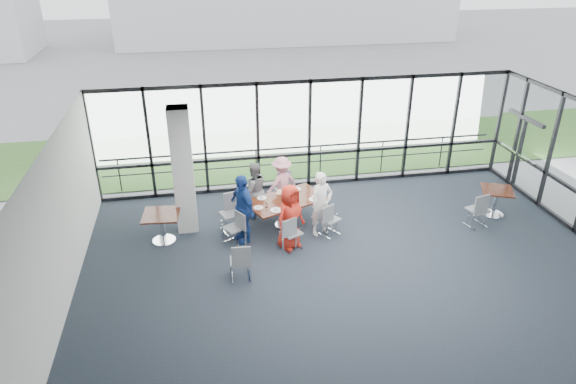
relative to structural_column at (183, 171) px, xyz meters
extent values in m
cube|color=#1F2531|center=(3.60, -3.00, -1.61)|extent=(12.00, 10.00, 0.02)
cube|color=silver|center=(3.60, -3.00, 1.60)|extent=(12.00, 10.00, 0.04)
cube|color=silver|center=(-2.40, -3.00, 0.00)|extent=(0.10, 10.00, 3.20)
cube|color=white|center=(3.60, 2.00, 0.00)|extent=(12.00, 0.10, 3.20)
cube|color=black|center=(9.60, 0.75, -0.55)|extent=(0.12, 1.60, 2.10)
cube|color=silver|center=(0.00, 0.00, 0.00)|extent=(0.50, 0.50, 3.20)
cube|color=gray|center=(3.60, 7.00, -1.62)|extent=(80.00, 70.00, 0.02)
cube|color=#336125|center=(3.60, 5.00, -1.59)|extent=(80.00, 5.00, 0.01)
cylinder|color=#2D2D33|center=(3.60, 2.60, -1.10)|extent=(12.00, 0.06, 0.06)
cube|color=#3E0F0D|center=(2.48, -0.31, -0.87)|extent=(2.24, 1.75, 0.04)
cylinder|color=silver|center=(2.48, -0.31, -1.25)|extent=(0.12, 0.12, 0.71)
cylinder|color=silver|center=(2.48, -0.31, -1.59)|extent=(0.56, 0.56, 0.03)
cube|color=#3E0F0D|center=(-0.60, -0.52, -0.87)|extent=(0.93, 0.93, 0.04)
cylinder|color=silver|center=(-0.60, -0.52, -1.25)|extent=(0.12, 0.12, 0.71)
cube|color=#3E0F0D|center=(8.05, -0.78, -0.87)|extent=(1.03, 1.03, 0.04)
cylinder|color=silver|center=(8.05, -0.78, -1.25)|extent=(0.12, 0.12, 0.71)
imported|color=red|center=(2.39, -1.33, -0.80)|extent=(0.94, 0.87, 1.61)
imported|color=white|center=(3.27, -0.86, -0.77)|extent=(0.72, 0.62, 1.65)
imported|color=slate|center=(1.75, 0.31, -0.83)|extent=(0.84, 0.62, 1.54)
imported|color=pink|center=(2.55, 0.65, -0.85)|extent=(1.09, 0.87, 1.50)
imported|color=navy|center=(1.33, -0.82, -0.73)|extent=(0.91, 1.16, 1.74)
cylinder|color=white|center=(2.14, -0.85, -0.84)|extent=(0.28, 0.28, 0.01)
cylinder|color=white|center=(3.18, -0.46, -0.84)|extent=(0.26, 0.26, 0.01)
cylinder|color=white|center=(1.89, -0.14, -0.84)|extent=(0.25, 0.25, 0.01)
cylinder|color=white|center=(2.84, 0.21, -0.84)|extent=(0.28, 0.28, 0.01)
cylinder|color=white|center=(1.74, -0.65, -0.84)|extent=(0.24, 0.24, 0.01)
cylinder|color=white|center=(2.36, -0.58, -0.78)|extent=(0.07, 0.07, 0.13)
cylinder|color=white|center=(2.77, -0.36, -0.78)|extent=(0.07, 0.07, 0.14)
cylinder|color=white|center=(2.46, -0.05, -0.79)|extent=(0.06, 0.06, 0.13)
cylinder|color=white|center=(1.94, -0.65, -0.78)|extent=(0.07, 0.07, 0.14)
cube|color=white|center=(2.45, -0.78, -0.85)|extent=(0.40, 0.39, 0.00)
cube|color=white|center=(3.33, -0.29, -0.85)|extent=(0.33, 0.27, 0.00)
cube|color=white|center=(2.43, 0.13, -0.85)|extent=(0.32, 0.37, 0.00)
cube|color=black|center=(2.49, -0.29, -0.83)|extent=(0.10, 0.07, 0.04)
cylinder|color=#A80415|center=(2.50, -0.21, -0.76)|extent=(0.06, 0.06, 0.18)
cylinder|color=#1B7625|center=(2.56, -0.20, -0.75)|extent=(0.05, 0.05, 0.20)
camera|label=1|loc=(0.39, -11.67, 5.01)|focal=32.00mm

